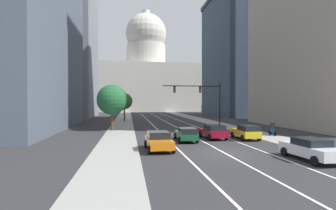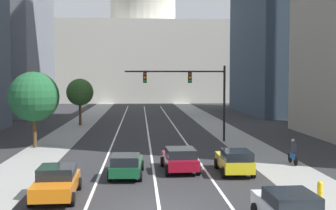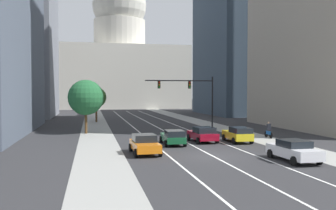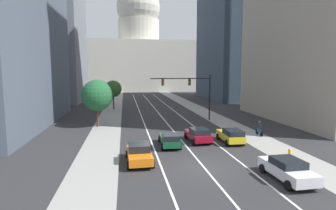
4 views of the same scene
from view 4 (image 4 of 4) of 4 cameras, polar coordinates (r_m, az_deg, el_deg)
name	(u,v)px [view 4 (image 4 of 4)]	position (r m, az deg, el deg)	size (l,w,h in m)	color
ground_plane	(152,105)	(60.37, -3.31, -0.09)	(400.00, 400.00, 0.00)	#2B2B2D
sidewalk_left	(112,109)	(55.17, -11.47, -0.88)	(3.71, 130.00, 0.01)	gray
sidewalk_right	(195,108)	(56.95, 5.61, -0.53)	(3.71, 130.00, 0.01)	gray
lane_stripe_left	(142,117)	(45.30, -5.51, -2.44)	(0.16, 90.00, 0.01)	white
lane_stripe_center	(161,116)	(45.61, -1.41, -2.35)	(0.16, 90.00, 0.01)	white
lane_stripe_right	(180,116)	(46.15, 2.60, -2.24)	(0.16, 90.00, 0.01)	white
office_tower_far_right	(245,36)	(78.85, 15.64, 13.74)	(20.97, 24.52, 34.05)	#334251
capitol_building	(139,52)	(111.10, -6.06, 10.87)	(40.75, 22.84, 41.72)	beige
car_yellow	(231,135)	(29.37, 12.96, -6.15)	(2.03, 4.15, 1.52)	yellow
car_crimson	(198,135)	(29.23, 6.30, -6.12)	(2.26, 4.26, 1.50)	maroon
car_orange	(139,153)	(22.76, -6.04, -9.92)	(2.18, 4.38, 1.52)	orange
car_white	(287,169)	(20.82, 23.52, -12.09)	(2.16, 4.62, 1.49)	silver
car_green	(170,139)	(27.26, 0.36, -7.14)	(2.06, 4.49, 1.42)	#14512D
traffic_signal_mast	(191,88)	(41.27, 4.87, 3.61)	(9.11, 0.39, 6.90)	black
fire_hydrant	(290,154)	(25.68, 23.96, -9.25)	(0.26, 0.35, 0.91)	yellow
cyclist	(260,128)	(33.59, 18.48, -4.61)	(0.37, 1.70, 1.72)	black
street_tree_mid_left	(113,89)	(54.78, -11.32, 3.30)	(3.28, 3.28, 5.69)	#51381E
street_tree_near_left	(97,95)	(37.73, -14.52, 1.95)	(4.15, 4.15, 6.32)	#51381E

